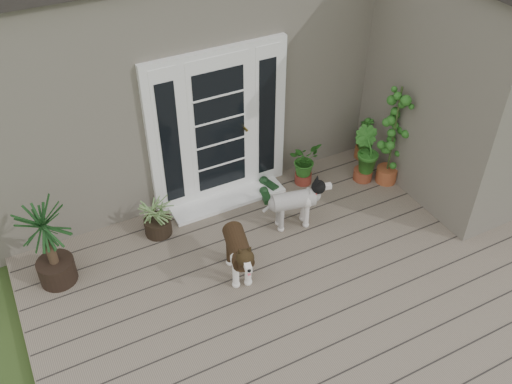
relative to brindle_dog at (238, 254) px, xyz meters
name	(u,v)px	position (x,y,z in m)	size (l,w,h in m)	color
deck	(317,298)	(0.67, -0.70, -0.39)	(6.20, 4.60, 0.12)	#6B5B4C
house_main	(174,39)	(0.67, 3.55, 1.10)	(7.40, 4.00, 3.10)	#665E54
house_wing	(469,86)	(3.57, 0.40, 1.10)	(1.60, 2.40, 3.10)	#665E54
door_unit	(219,127)	(0.47, 1.50, 0.74)	(1.90, 0.14, 2.15)	white
door_step	(228,199)	(0.47, 1.30, -0.31)	(1.60, 0.40, 0.05)	white
brindle_dog	(238,254)	(0.00, 0.00, 0.00)	(0.34, 0.80, 0.67)	#3A2615
white_dog	(293,207)	(1.00, 0.46, -0.03)	(0.31, 0.73, 0.61)	silver
spider_plant	(156,215)	(-0.60, 1.12, -0.03)	(0.57, 0.57, 0.61)	#91B16D
yucca	(49,243)	(-1.91, 0.89, 0.25)	(0.81, 0.81, 1.18)	black
herb_a	(304,167)	(1.60, 1.18, -0.06)	(0.43, 0.43, 0.55)	#184E16
herb_b	(365,161)	(2.40, 0.85, -0.02)	(0.41, 0.41, 0.62)	#285618
herb_c	(366,140)	(2.75, 1.30, -0.04)	(0.38, 0.38, 0.59)	#1E5E1B
sapling	(394,135)	(2.67, 0.66, 0.45)	(0.46, 0.46, 1.57)	#18551D
clog_left	(269,184)	(1.11, 1.30, -0.28)	(0.16, 0.34, 0.10)	black
clog_right	(266,196)	(0.95, 1.10, -0.29)	(0.15, 0.32, 0.10)	black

